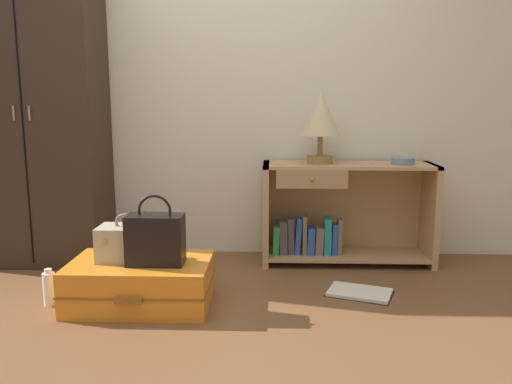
% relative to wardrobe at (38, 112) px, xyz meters
% --- Properties ---
extents(ground_plane, '(9.00, 9.00, 0.00)m').
position_rel_wardrobe_xyz_m(ground_plane, '(1.18, -1.20, -1.02)').
color(ground_plane, brown).
extents(back_wall, '(6.40, 0.10, 2.60)m').
position_rel_wardrobe_xyz_m(back_wall, '(1.18, 0.30, 0.28)').
color(back_wall, silver).
rests_on(back_wall, ground_plane).
extents(wardrobe, '(0.84, 0.47, 2.05)m').
position_rel_wardrobe_xyz_m(wardrobe, '(0.00, 0.00, 0.00)').
color(wardrobe, '#33261E').
rests_on(wardrobe, ground_plane).
extents(bookshelf, '(1.15, 0.38, 0.69)m').
position_rel_wardrobe_xyz_m(bookshelf, '(2.03, 0.05, -0.69)').
color(bookshelf, tan).
rests_on(bookshelf, ground_plane).
extents(table_lamp, '(0.26, 0.26, 0.47)m').
position_rel_wardrobe_xyz_m(table_lamp, '(1.88, 0.03, -0.03)').
color(table_lamp, olive).
rests_on(table_lamp, bookshelf).
extents(bowl, '(0.15, 0.15, 0.04)m').
position_rel_wardrobe_xyz_m(bowl, '(2.43, 0.01, -0.32)').
color(bowl, slate).
rests_on(bowl, bookshelf).
extents(suitcase_large, '(0.76, 0.51, 0.25)m').
position_rel_wardrobe_xyz_m(suitcase_large, '(0.85, -0.77, -0.90)').
color(suitcase_large, orange).
rests_on(suitcase_large, ground_plane).
extents(train_case, '(0.29, 0.21, 0.26)m').
position_rel_wardrobe_xyz_m(train_case, '(0.77, -0.74, -0.68)').
color(train_case, '#B7A88E').
rests_on(train_case, suitcase_large).
extents(handbag, '(0.30, 0.16, 0.38)m').
position_rel_wardrobe_xyz_m(handbag, '(0.95, -0.81, -0.64)').
color(handbag, black).
rests_on(handbag, suitcase_large).
extents(bottle, '(0.07, 0.07, 0.21)m').
position_rel_wardrobe_xyz_m(bottle, '(0.36, -0.80, -0.93)').
color(bottle, white).
rests_on(bottle, ground_plane).
extents(open_book_on_floor, '(0.43, 0.36, 0.02)m').
position_rel_wardrobe_xyz_m(open_book_on_floor, '(2.07, -0.58, -1.02)').
color(open_book_on_floor, white).
rests_on(open_book_on_floor, ground_plane).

